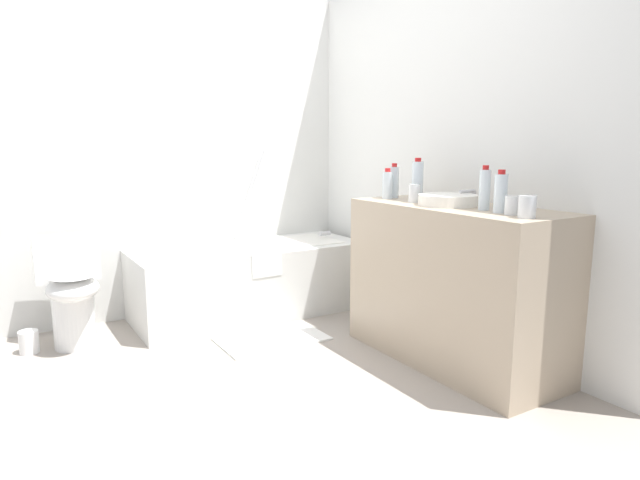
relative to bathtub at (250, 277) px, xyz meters
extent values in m
plane|color=#9E9389|center=(-0.59, -0.93, -0.27)|extent=(3.95, 3.95, 0.00)
cube|color=silver|center=(-0.59, 0.38, 0.91)|extent=(3.35, 0.10, 2.36)
cube|color=silver|center=(0.93, -0.93, 0.91)|extent=(0.10, 2.92, 2.36)
cube|color=silver|center=(0.00, 0.00, -0.02)|extent=(1.64, 0.66, 0.50)
cube|color=white|center=(0.00, 0.00, 0.19)|extent=(1.35, 0.48, 0.09)
cylinder|color=silver|center=(0.64, 0.00, 0.27)|extent=(0.09, 0.03, 0.03)
cylinder|color=silver|center=(0.16, 0.30, 0.62)|extent=(0.23, 0.03, 0.57)
cylinder|color=silver|center=(-0.45, 0.30, 0.51)|extent=(0.32, 0.03, 0.03)
cube|color=white|center=(-0.02, -0.32, 0.18)|extent=(0.22, 0.03, 0.20)
cylinder|color=white|center=(-1.19, -0.05, -0.08)|extent=(0.24, 0.24, 0.38)
ellipsoid|color=white|center=(-1.19, -0.10, 0.11)|extent=(0.31, 0.39, 0.14)
ellipsoid|color=white|center=(-1.19, -0.10, 0.19)|extent=(0.29, 0.37, 0.02)
cube|color=white|center=(-1.18, 0.13, 0.25)|extent=(0.38, 0.16, 0.29)
cylinder|color=#BCBCC1|center=(-1.18, 0.13, 0.40)|extent=(0.03, 0.03, 0.01)
cube|color=tan|center=(0.61, -1.41, 0.18)|extent=(0.54, 1.26, 0.89)
cylinder|color=white|center=(0.58, -1.36, 0.65)|extent=(0.32, 0.32, 0.06)
cylinder|color=silver|center=(0.78, -1.36, 0.66)|extent=(0.02, 0.02, 0.07)
cylinder|color=silver|center=(0.73, -1.36, 0.69)|extent=(0.11, 0.02, 0.02)
cylinder|color=silver|center=(0.78, -1.42, 0.64)|extent=(0.03, 0.03, 0.04)
cylinder|color=silver|center=(0.78, -1.30, 0.64)|extent=(0.03, 0.03, 0.04)
cylinder|color=silver|center=(0.61, -1.08, 0.74)|extent=(0.07, 0.07, 0.23)
cylinder|color=red|center=(0.61, -1.08, 0.86)|extent=(0.04, 0.04, 0.02)
cylinder|color=silver|center=(0.58, -1.62, 0.72)|extent=(0.06, 0.06, 0.20)
cylinder|color=red|center=(0.58, -1.62, 0.84)|extent=(0.03, 0.03, 0.02)
cylinder|color=silver|center=(0.52, -0.91, 0.70)|extent=(0.06, 0.06, 0.16)
cylinder|color=red|center=(0.52, -0.91, 0.80)|extent=(0.03, 0.03, 0.02)
cylinder|color=silver|center=(0.59, -0.88, 0.72)|extent=(0.06, 0.06, 0.19)
cylinder|color=red|center=(0.59, -0.88, 0.82)|extent=(0.03, 0.03, 0.02)
cylinder|color=silver|center=(0.56, -1.74, 0.71)|extent=(0.06, 0.06, 0.19)
cylinder|color=red|center=(0.56, -1.74, 0.82)|extent=(0.04, 0.04, 0.02)
cylinder|color=white|center=(0.51, -1.93, 0.67)|extent=(0.08, 0.08, 0.10)
cylinder|color=white|center=(0.55, -1.82, 0.67)|extent=(0.06, 0.06, 0.09)
cylinder|color=white|center=(0.52, -1.15, 0.67)|extent=(0.07, 0.07, 0.10)
cube|color=white|center=(-0.12, -0.57, -0.26)|extent=(0.66, 0.41, 0.01)
cylinder|color=white|center=(-1.44, -0.02, -0.20)|extent=(0.11, 0.11, 0.13)
camera|label=1|loc=(-1.57, -3.53, 0.95)|focal=30.53mm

